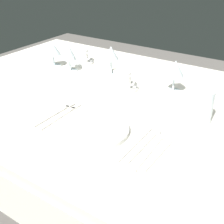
{
  "coord_description": "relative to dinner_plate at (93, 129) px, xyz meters",
  "views": [
    {
      "loc": [
        0.53,
        -0.92,
        1.27
      ],
      "look_at": [
        0.02,
        -0.15,
        0.76
      ],
      "focal_mm": 46.21,
      "sensor_mm": 36.0,
      "label": 1
    }
  ],
  "objects": [
    {
      "name": "saucer_left",
      "position": [
        -0.46,
        0.52,
        -0.0
      ],
      "size": [
        0.13,
        0.13,
        0.01
      ],
      "primitive_type": "cylinder",
      "color": "white",
      "rests_on": "dining_table"
    },
    {
      "name": "coffee_cup_left",
      "position": [
        -0.46,
        0.52,
        0.03
      ],
      "size": [
        0.1,
        0.07,
        0.07
      ],
      "color": "white",
      "rests_on": "saucer_left"
    },
    {
      "name": "wine_glass_far",
      "position": [
        -0.23,
        0.47,
        0.09
      ],
      "size": [
        0.07,
        0.07,
        0.14
      ],
      "color": "silver",
      "rests_on": "dining_table"
    },
    {
      "name": "dinner_plate",
      "position": [
        0.0,
        0.0,
        0.0
      ],
      "size": [
        0.25,
        0.25,
        0.02
      ],
      "primitive_type": "cylinder",
      "color": "white",
      "rests_on": "dining_table"
    },
    {
      "name": "drink_tumbler",
      "position": [
        0.29,
        0.27,
        0.05
      ],
      "size": [
        0.07,
        0.07,
        0.12
      ],
      "color": "silver",
      "rests_on": "dining_table"
    },
    {
      "name": "coffee_cup_far",
      "position": [
        -0.1,
        0.35,
        0.04
      ],
      "size": [
        0.1,
        0.08,
        0.07
      ],
      "color": "white",
      "rests_on": "saucer_far"
    },
    {
      "name": "spoon_dessert",
      "position": [
        0.21,
        0.04,
        -0.01
      ],
      "size": [
        0.03,
        0.22,
        0.01
      ],
      "color": "beige",
      "rests_on": "dining_table"
    },
    {
      "name": "spoon_soup",
      "position": [
        0.18,
        0.05,
        -0.01
      ],
      "size": [
        0.03,
        0.21,
        0.01
      ],
      "color": "beige",
      "rests_on": "dining_table"
    },
    {
      "name": "ground_plane",
      "position": [
        -0.02,
        0.27,
        -0.75
      ],
      "size": [
        6.0,
        6.0,
        0.0
      ],
      "primitive_type": "plane",
      "color": "slate"
    },
    {
      "name": "wine_glass_left",
      "position": [
        -0.43,
        0.39,
        0.08
      ],
      "size": [
        0.07,
        0.07,
        0.14
      ],
      "color": "silver",
      "rests_on": "dining_table"
    },
    {
      "name": "saucer_far",
      "position": [
        -0.1,
        0.35,
        -0.0
      ],
      "size": [
        0.14,
        0.14,
        0.01
      ],
      "primitive_type": "cylinder",
      "color": "white",
      "rests_on": "dining_table"
    },
    {
      "name": "dinner_knife",
      "position": [
        0.15,
        0.01,
        -0.01
      ],
      "size": [
        0.02,
        0.22,
        0.0
      ],
      "color": "beige",
      "rests_on": "dining_table"
    },
    {
      "name": "wine_glass_right",
      "position": [
        -0.55,
        0.4,
        0.08
      ],
      "size": [
        0.08,
        0.08,
        0.13
      ],
      "color": "silver",
      "rests_on": "dining_table"
    },
    {
      "name": "fork_inner",
      "position": [
        -0.19,
        0.03,
        -0.01
      ],
      "size": [
        0.02,
        0.21,
        0.0
      ],
      "color": "beige",
      "rests_on": "dining_table"
    },
    {
      "name": "fork_outer",
      "position": [
        -0.16,
        0.03,
        -0.01
      ],
      "size": [
        0.02,
        0.22,
        0.0
      ],
      "color": "beige",
      "rests_on": "dining_table"
    },
    {
      "name": "spoon_tea",
      "position": [
        0.24,
        0.05,
        -0.01
      ],
      "size": [
        0.03,
        0.21,
        0.01
      ],
      "color": "beige",
      "rests_on": "dining_table"
    },
    {
      "name": "dining_table",
      "position": [
        -0.02,
        0.27,
        -0.09
      ],
      "size": [
        1.8,
        1.11,
        0.74
      ],
      "color": "silver",
      "rests_on": "ground"
    },
    {
      "name": "wine_glass_centre",
      "position": [
        0.1,
        0.45,
        0.09
      ],
      "size": [
        0.08,
        0.08,
        0.14
      ],
      "color": "silver",
      "rests_on": "dining_table"
    }
  ]
}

